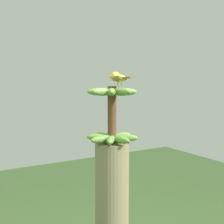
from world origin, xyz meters
The scene contains 2 objects.
banana_bunch centered at (0.00, 0.00, 1.39)m, with size 0.29×0.29×0.32m.
perched_bird centered at (-0.02, -0.03, 1.60)m, with size 0.21×0.05×0.08m.
Camera 1 is at (-1.32, 0.79, 1.55)m, focal length 44.33 mm.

